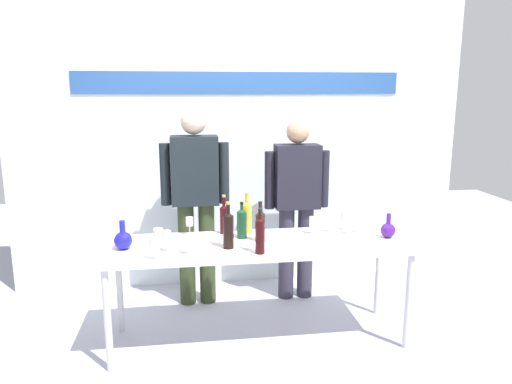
{
  "coord_description": "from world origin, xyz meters",
  "views": [
    {
      "loc": [
        -0.49,
        -3.32,
        1.87
      ],
      "look_at": [
        0.0,
        0.15,
        1.13
      ],
      "focal_mm": 33.31,
      "sensor_mm": 36.0,
      "label": 1
    }
  ],
  "objects_px": {
    "wine_glass_left_1": "(188,240)",
    "wine_glass_right_1": "(313,222)",
    "wine_glass_left_0": "(158,234)",
    "display_table": "(259,250)",
    "wine_bottle_3": "(242,222)",
    "wine_glass_right_4": "(352,221)",
    "decanter_blue_right": "(388,230)",
    "wine_bottle_4": "(228,229)",
    "wine_glass_right_3": "(333,220)",
    "wine_bottle_1": "(260,234)",
    "wine_glass_left_3": "(154,245)",
    "wine_bottle_2": "(260,225)",
    "presenter_left": "(195,195)",
    "wine_glass_right_0": "(361,219)",
    "presenter_right": "(297,199)",
    "wine_glass_left_2": "(167,237)",
    "wine_glass_right_2": "(345,218)",
    "decanter_blue_left": "(123,240)",
    "wine_bottle_5": "(224,218)",
    "wine_bottle_0": "(247,216)",
    "wine_glass_left_4": "(190,222)"
  },
  "relations": [
    {
      "from": "wine_glass_left_0",
      "to": "wine_glass_right_4",
      "type": "bearing_deg",
      "value": 4.53
    },
    {
      "from": "wine_glass_left_3",
      "to": "wine_glass_left_2",
      "type": "bearing_deg",
      "value": 62.21
    },
    {
      "from": "wine_bottle_1",
      "to": "wine_glass_left_3",
      "type": "xyz_separation_m",
      "value": [
        -0.71,
        -0.03,
        -0.04
      ]
    },
    {
      "from": "wine_bottle_5",
      "to": "wine_glass_left_1",
      "type": "relative_size",
      "value": 2.23
    },
    {
      "from": "presenter_left",
      "to": "wine_glass_left_3",
      "type": "height_order",
      "value": "presenter_left"
    },
    {
      "from": "wine_bottle_4",
      "to": "wine_bottle_1",
      "type": "bearing_deg",
      "value": -34.76
    },
    {
      "from": "decanter_blue_right",
      "to": "wine_bottle_0",
      "type": "distance_m",
      "value": 1.09
    },
    {
      "from": "wine_bottle_0",
      "to": "wine_bottle_5",
      "type": "height_order",
      "value": "wine_bottle_0"
    },
    {
      "from": "wine_bottle_5",
      "to": "wine_glass_left_2",
      "type": "xyz_separation_m",
      "value": [
        -0.43,
        -0.38,
        -0.01
      ]
    },
    {
      "from": "decanter_blue_left",
      "to": "presenter_left",
      "type": "height_order",
      "value": "presenter_left"
    },
    {
      "from": "wine_bottle_4",
      "to": "wine_glass_left_0",
      "type": "relative_size",
      "value": 2.43
    },
    {
      "from": "wine_glass_right_0",
      "to": "wine_glass_left_4",
      "type": "bearing_deg",
      "value": 174.29
    },
    {
      "from": "presenter_left",
      "to": "wine_glass_right_3",
      "type": "height_order",
      "value": "presenter_left"
    },
    {
      "from": "wine_glass_left_0",
      "to": "wine_glass_right_3",
      "type": "xyz_separation_m",
      "value": [
        1.34,
        0.19,
        0.0
      ]
    },
    {
      "from": "wine_bottle_3",
      "to": "wine_glass_right_4",
      "type": "bearing_deg",
      "value": -1.53
    },
    {
      "from": "wine_glass_left_1",
      "to": "wine_glass_left_0",
      "type": "bearing_deg",
      "value": 140.37
    },
    {
      "from": "wine_bottle_0",
      "to": "wine_glass_right_4",
      "type": "bearing_deg",
      "value": -11.2
    },
    {
      "from": "wine_glass_right_3",
      "to": "wine_bottle_4",
      "type": "bearing_deg",
      "value": -162.54
    },
    {
      "from": "presenter_right",
      "to": "wine_bottle_5",
      "type": "height_order",
      "value": "presenter_right"
    },
    {
      "from": "presenter_right",
      "to": "wine_glass_right_0",
      "type": "xyz_separation_m",
      "value": [
        0.38,
        -0.6,
        -0.04
      ]
    },
    {
      "from": "wine_glass_left_1",
      "to": "wine_glass_right_1",
      "type": "bearing_deg",
      "value": 19.3
    },
    {
      "from": "wine_bottle_1",
      "to": "wine_bottle_2",
      "type": "bearing_deg",
      "value": 81.04
    },
    {
      "from": "wine_bottle_5",
      "to": "wine_glass_right_1",
      "type": "distance_m",
      "value": 0.69
    },
    {
      "from": "wine_glass_left_2",
      "to": "wine_glass_right_2",
      "type": "relative_size",
      "value": 1.05
    },
    {
      "from": "wine_bottle_3",
      "to": "wine_glass_right_1",
      "type": "bearing_deg",
      "value": 2.87
    },
    {
      "from": "presenter_right",
      "to": "wine_bottle_1",
      "type": "xyz_separation_m",
      "value": [
        -0.48,
        -0.96,
        -0.01
      ]
    },
    {
      "from": "wine_bottle_2",
      "to": "display_table",
      "type": "bearing_deg",
      "value": -121.1
    },
    {
      "from": "wine_glass_left_2",
      "to": "wine_glass_right_0",
      "type": "height_order",
      "value": "wine_glass_left_2"
    },
    {
      "from": "wine_glass_right_1",
      "to": "wine_glass_right_2",
      "type": "bearing_deg",
      "value": 14.05
    },
    {
      "from": "wine_bottle_1",
      "to": "wine_glass_left_3",
      "type": "distance_m",
      "value": 0.71
    },
    {
      "from": "wine_bottle_1",
      "to": "wine_glass_right_3",
      "type": "distance_m",
      "value": 0.77
    },
    {
      "from": "wine_glass_left_0",
      "to": "wine_bottle_0",
      "type": "bearing_deg",
      "value": 22.29
    },
    {
      "from": "wine_bottle_0",
      "to": "wine_glass_left_4",
      "type": "distance_m",
      "value": 0.45
    },
    {
      "from": "wine_bottle_4",
      "to": "wine_glass_right_3",
      "type": "distance_m",
      "value": 0.89
    },
    {
      "from": "wine_glass_right_3",
      "to": "wine_bottle_2",
      "type": "bearing_deg",
      "value": -166.52
    },
    {
      "from": "decanter_blue_right",
      "to": "wine_bottle_4",
      "type": "height_order",
      "value": "wine_bottle_4"
    },
    {
      "from": "wine_glass_left_0",
      "to": "display_table",
      "type": "bearing_deg",
      "value": 1.33
    },
    {
      "from": "wine_glass_left_0",
      "to": "wine_glass_right_0",
      "type": "distance_m",
      "value": 1.56
    },
    {
      "from": "wine_glass_right_4",
      "to": "wine_glass_right_1",
      "type": "bearing_deg",
      "value": 170.17
    },
    {
      "from": "wine_glass_left_1",
      "to": "wine_glass_right_0",
      "type": "height_order",
      "value": "wine_glass_right_0"
    },
    {
      "from": "presenter_left",
      "to": "wine_glass_right_0",
      "type": "distance_m",
      "value": 1.42
    },
    {
      "from": "wine_bottle_5",
      "to": "wine_glass_right_0",
      "type": "xyz_separation_m",
      "value": [
        1.07,
        -0.14,
        -0.02
      ]
    },
    {
      "from": "wine_bottle_5",
      "to": "wine_glass_right_1",
      "type": "height_order",
      "value": "wine_bottle_5"
    },
    {
      "from": "display_table",
      "to": "wine_glass_right_0",
      "type": "distance_m",
      "value": 0.86
    },
    {
      "from": "wine_glass_right_4",
      "to": "wine_glass_left_4",
      "type": "bearing_deg",
      "value": 172.76
    },
    {
      "from": "decanter_blue_right",
      "to": "wine_glass_left_3",
      "type": "xyz_separation_m",
      "value": [
        -1.73,
        -0.25,
        0.04
      ]
    },
    {
      "from": "wine_bottle_0",
      "to": "wine_bottle_1",
      "type": "bearing_deg",
      "value": -86.75
    },
    {
      "from": "wine_bottle_1",
      "to": "wine_glass_left_0",
      "type": "bearing_deg",
      "value": 162.12
    },
    {
      "from": "wine_bottle_2",
      "to": "wine_bottle_5",
      "type": "relative_size",
      "value": 0.98
    },
    {
      "from": "wine_glass_left_3",
      "to": "wine_glass_left_4",
      "type": "bearing_deg",
      "value": 66.01
    }
  ]
}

